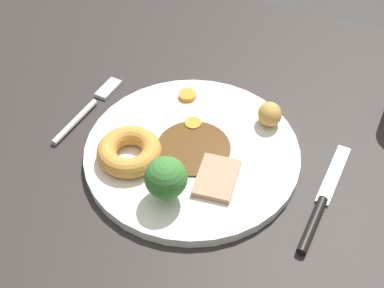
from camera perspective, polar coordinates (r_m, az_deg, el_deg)
The scene contains 11 objects.
dining_table at distance 70.33cm, azimuth 0.85°, elevation -3.87°, with size 120.00×84.00×3.60cm, color #2B2623.
dinner_plate at distance 70.11cm, azimuth 0.00°, elevation -0.95°, with size 28.42×28.42×1.40cm, color white.
gravy_pool at distance 69.57cm, azimuth 0.16°, elevation -0.41°, with size 9.82×9.82×0.30cm, color #563819.
meat_slice_main at distance 65.93cm, azimuth 2.68°, elevation -3.66°, with size 6.74×4.81×0.80cm, color tan.
yorkshire_pudding at distance 68.07cm, azimuth -6.77°, elevation -0.80°, with size 8.35×8.35×2.56cm, color #C68938.
roast_potato_left at distance 72.72cm, azimuth 8.37°, elevation 3.19°, with size 3.59×3.22×3.23cm, color #BC8C42.
carrot_coin_front at distance 72.61cm, azimuth 0.11°, elevation 2.22°, with size 2.31×2.31×0.49cm, color orange.
carrot_coin_back at distance 76.78cm, azimuth -0.49°, elevation 5.28°, with size 2.53×2.53×0.66cm, color orange.
broccoli_floret at distance 61.94cm, azimuth -2.82°, elevation -3.69°, with size 5.13×5.13×6.08cm.
fork at distance 78.23cm, azimuth -10.98°, elevation 3.88°, with size 2.77×15.32×0.90cm.
knife at distance 66.82cm, azimuth 13.67°, elevation -6.40°, with size 2.48×18.55×1.20cm.
Camera 1 is at (16.85, -41.40, 56.10)cm, focal length 49.58 mm.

